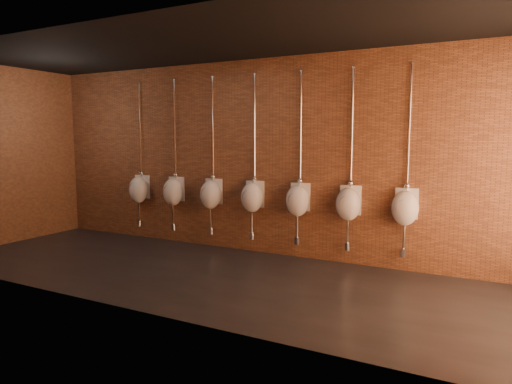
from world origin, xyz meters
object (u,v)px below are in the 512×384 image
urinal_4 (298,200)px  urinal_6 (405,207)px  urinal_3 (252,197)px  urinal_5 (349,203)px  urinal_1 (173,191)px  urinal_2 (211,194)px  urinal_0 (139,189)px

urinal_4 → urinal_6: (1.63, 0.00, 0.00)m
urinal_3 → urinal_5: (1.63, 0.00, 0.00)m
urinal_1 → urinal_5: (3.26, 0.00, 0.00)m
urinal_4 → urinal_6: bearing=0.0°
urinal_1 → urinal_6: size_ratio=1.00×
urinal_5 → urinal_2: bearing=180.0°
urinal_3 → urinal_6: size_ratio=1.00×
urinal_1 → urinal_5: 3.26m
urinal_1 → urinal_6: bearing=0.0°
urinal_0 → urinal_6: 4.89m
urinal_1 → urinal_4: (2.45, 0.00, 0.00)m
urinal_0 → urinal_1: same height
urinal_1 → urinal_0: bearing=180.0°
urinal_0 → urinal_4: same height
urinal_5 → urinal_0: bearing=180.0°
urinal_2 → urinal_5: 2.45m
urinal_0 → urinal_3: 2.45m
urinal_4 → urinal_5: (0.82, 0.00, 0.00)m
urinal_2 → urinal_5: bearing=0.0°
urinal_1 → urinal_2: bearing=0.0°
urinal_0 → urinal_3: (2.45, 0.00, 0.00)m
urinal_0 → urinal_4: (3.26, 0.00, 0.00)m
urinal_6 → urinal_1: bearing=180.0°
urinal_6 → urinal_2: bearing=180.0°
urinal_3 → urinal_2: bearing=180.0°
urinal_0 → urinal_6: bearing=0.0°
urinal_3 → urinal_4: (0.82, 0.00, 0.00)m
urinal_0 → urinal_5: bearing=0.0°
urinal_1 → urinal_4: 2.45m
urinal_1 → urinal_5: same height
urinal_5 → urinal_6: size_ratio=1.00×
urinal_5 → urinal_3: bearing=180.0°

